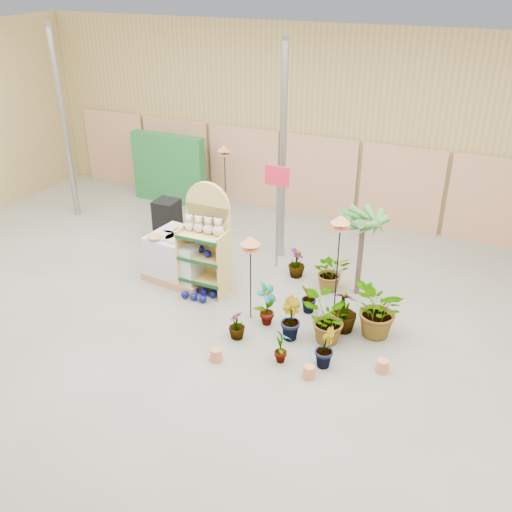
{
  "coord_description": "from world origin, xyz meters",
  "views": [
    {
      "loc": [
        3.96,
        -6.76,
        5.74
      ],
      "look_at": [
        0.3,
        1.5,
        1.0
      ],
      "focal_mm": 40.0,
      "sensor_mm": 36.0,
      "label": 1
    }
  ],
  "objects_px": {
    "display_shelf": "(207,242)",
    "pallet_stack": "(182,257)",
    "bird_table_front": "(250,243)",
    "potted_plant_2": "(326,320)"
  },
  "relations": [
    {
      "from": "potted_plant_2",
      "to": "bird_table_front",
      "type": "bearing_deg",
      "value": 174.18
    },
    {
      "from": "display_shelf",
      "to": "pallet_stack",
      "type": "height_order",
      "value": "display_shelf"
    },
    {
      "from": "bird_table_front",
      "to": "potted_plant_2",
      "type": "bearing_deg",
      "value": -5.82
    },
    {
      "from": "display_shelf",
      "to": "bird_table_front",
      "type": "bearing_deg",
      "value": -27.98
    },
    {
      "from": "display_shelf",
      "to": "potted_plant_2",
      "type": "distance_m",
      "value": 2.8
    },
    {
      "from": "pallet_stack",
      "to": "display_shelf",
      "type": "bearing_deg",
      "value": -4.74
    },
    {
      "from": "display_shelf",
      "to": "pallet_stack",
      "type": "distance_m",
      "value": 0.86
    },
    {
      "from": "potted_plant_2",
      "to": "display_shelf",
      "type": "bearing_deg",
      "value": 163.23
    },
    {
      "from": "display_shelf",
      "to": "pallet_stack",
      "type": "xyz_separation_m",
      "value": [
        -0.67,
        0.15,
        -0.52
      ]
    },
    {
      "from": "pallet_stack",
      "to": "bird_table_front",
      "type": "distance_m",
      "value": 2.28
    }
  ]
}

